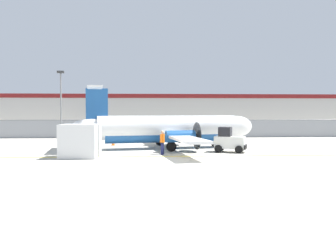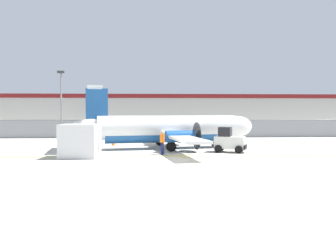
# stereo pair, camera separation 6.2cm
# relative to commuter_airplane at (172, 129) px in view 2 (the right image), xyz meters

# --- Properties ---
(ground_plane) EXTENTS (140.00, 140.00, 0.01)m
(ground_plane) POSITION_rel_commuter_airplane_xyz_m (-1.15, -5.00, -1.60)
(ground_plane) COLOR #B7B2A3
(perimeter_fence) EXTENTS (98.00, 0.10, 2.10)m
(perimeter_fence) POSITION_rel_commuter_airplane_xyz_m (-1.15, 11.00, -0.49)
(perimeter_fence) COLOR gray
(perimeter_fence) RESTS_ON ground
(parking_lot_strip) EXTENTS (98.00, 17.00, 0.12)m
(parking_lot_strip) POSITION_rel_commuter_airplane_xyz_m (-1.15, 22.50, -1.54)
(parking_lot_strip) COLOR #38383A
(parking_lot_strip) RESTS_ON ground
(background_building) EXTENTS (91.00, 8.10, 6.50)m
(background_building) POSITION_rel_commuter_airplane_xyz_m (-1.15, 40.99, 1.66)
(background_building) COLOR beige
(background_building) RESTS_ON ground
(commuter_airplane) EXTENTS (15.13, 16.04, 4.92)m
(commuter_airplane) POSITION_rel_commuter_airplane_xyz_m (0.00, 0.00, 0.00)
(commuter_airplane) COLOR white
(commuter_airplane) RESTS_ON ground
(baggage_tug) EXTENTS (2.57, 2.07, 1.88)m
(baggage_tug) POSITION_rel_commuter_airplane_xyz_m (4.12, -2.82, -0.75)
(baggage_tug) COLOR silver
(baggage_tug) RESTS_ON ground
(ground_crew_worker) EXTENTS (0.44, 0.54, 1.70)m
(ground_crew_worker) POSITION_rel_commuter_airplane_xyz_m (-0.93, -4.00, -0.65)
(ground_crew_worker) COLOR #191E4C
(ground_crew_worker) RESTS_ON ground
(cargo_container) EXTENTS (2.52, 2.15, 2.20)m
(cargo_container) POSITION_rel_commuter_airplane_xyz_m (-6.42, -5.14, -0.50)
(cargo_container) COLOR silver
(cargo_container) RESTS_ON ground
(traffic_cone_near_left) EXTENTS (0.36, 0.36, 0.64)m
(traffic_cone_near_left) POSITION_rel_commuter_airplane_xyz_m (4.66, 2.26, -1.29)
(traffic_cone_near_left) COLOR orange
(traffic_cone_near_left) RESTS_ON ground
(traffic_cone_near_right) EXTENTS (0.36, 0.36, 0.64)m
(traffic_cone_near_right) POSITION_rel_commuter_airplane_xyz_m (-5.12, 2.52, -1.29)
(traffic_cone_near_right) COLOR orange
(traffic_cone_near_right) RESTS_ON ground
(parked_car_0) EXTENTS (4.25, 2.10, 1.58)m
(parked_car_0) POSITION_rel_commuter_airplane_xyz_m (-14.23, 20.84, -0.71)
(parked_car_0) COLOR red
(parked_car_0) RESTS_ON parking_lot_strip
(parked_car_1) EXTENTS (4.37, 2.38, 1.58)m
(parked_car_1) POSITION_rel_commuter_airplane_xyz_m (-10.17, 28.50, -0.71)
(parked_car_1) COLOR navy
(parked_car_1) RESTS_ON parking_lot_strip
(parked_car_2) EXTENTS (4.35, 2.32, 1.58)m
(parked_car_2) POSITION_rel_commuter_airplane_xyz_m (-4.84, 26.59, -0.71)
(parked_car_2) COLOR #19662D
(parked_car_2) RESTS_ON parking_lot_strip
(parked_car_3) EXTENTS (4.37, 2.39, 1.58)m
(parked_car_3) POSITION_rel_commuter_airplane_xyz_m (0.78, 22.92, -0.71)
(parked_car_3) COLOR #19662D
(parked_car_3) RESTS_ON parking_lot_strip
(parked_car_4) EXTENTS (4.31, 2.23, 1.58)m
(parked_car_4) POSITION_rel_commuter_airplane_xyz_m (8.47, 19.67, -0.71)
(parked_car_4) COLOR #B28C19
(parked_car_4) RESTS_ON parking_lot_strip
(parked_car_5) EXTENTS (4.37, 2.38, 1.58)m
(parked_car_5) POSITION_rel_commuter_airplane_xyz_m (13.61, 17.82, -0.71)
(parked_car_5) COLOR slate
(parked_car_5) RESTS_ON parking_lot_strip
(apron_light_pole) EXTENTS (0.70, 0.30, 7.27)m
(apron_light_pole) POSITION_rel_commuter_airplane_xyz_m (-11.09, 7.75, 2.70)
(apron_light_pole) COLOR slate
(apron_light_pole) RESTS_ON ground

